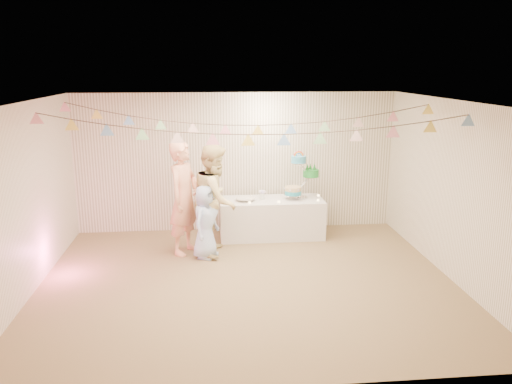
{
  "coord_description": "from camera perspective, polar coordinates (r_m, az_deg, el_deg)",
  "views": [
    {
      "loc": [
        -0.53,
        -6.73,
        3.07
      ],
      "look_at": [
        0.2,
        0.8,
        1.15
      ],
      "focal_mm": 35.0,
      "sensor_mm": 36.0,
      "label": 1
    }
  ],
  "objects": [
    {
      "name": "cake_bottom",
      "position": [
        9.1,
        4.31,
        -0.01
      ],
      "size": [
        0.31,
        0.31,
        0.15
      ],
      "primitive_type": null,
      "color": "teal",
      "rests_on": "cake_stand"
    },
    {
      "name": "cake_top_tier",
      "position": [
        9.02,
        4.91,
        3.38
      ],
      "size": [
        0.25,
        0.25,
        0.19
      ],
      "primitive_type": null,
      "color": "#3C9DBF",
      "rests_on": "cake_stand"
    },
    {
      "name": "ceiling",
      "position": [
        6.76,
        -1.05,
        10.26
      ],
      "size": [
        6.0,
        6.0,
        0.0
      ],
      "primitive_type": "plane",
      "color": "silver",
      "rests_on": "ground"
    },
    {
      "name": "tealight_3",
      "position": [
        9.34,
        3.76,
        -0.36
      ],
      "size": [
        0.04,
        0.04,
        0.03
      ],
      "primitive_type": "cylinder",
      "color": "#FFD88C",
      "rests_on": "table"
    },
    {
      "name": "bunting_front",
      "position": [
        6.59,
        -0.9,
        7.71
      ],
      "size": [
        5.6,
        0.9,
        0.36
      ],
      "primitive_type": null,
      "color": "#72A5E5",
      "rests_on": "ceiling"
    },
    {
      "name": "platter",
      "position": [
        8.97,
        -1.19,
        -0.68
      ],
      "size": [
        0.35,
        0.35,
        0.02
      ],
      "primitive_type": "cylinder",
      "color": "white",
      "rests_on": "table"
    },
    {
      "name": "cake_middle",
      "position": [
        9.24,
        6.21,
        1.89
      ],
      "size": [
        0.27,
        0.27,
        0.22
      ],
      "primitive_type": null,
      "color": "#1E8B31",
      "rests_on": "cake_stand"
    },
    {
      "name": "person_adult_b",
      "position": [
        8.27,
        -4.64,
        -0.85
      ],
      "size": [
        0.84,
        1.01,
        1.84
      ],
      "primitive_type": "imported",
      "rotation": [
        0.0,
        0.0,
        1.39
      ],
      "color": "beige",
      "rests_on": "floor"
    },
    {
      "name": "cake_stand",
      "position": [
        9.11,
        5.22,
        2.08
      ],
      "size": [
        0.73,
        0.43,
        0.82
      ],
      "primitive_type": null,
      "color": "silver",
      "rests_on": "table"
    },
    {
      "name": "back_wall",
      "position": [
        9.41,
        -2.21,
        3.39
      ],
      "size": [
        6.0,
        6.0,
        0.0
      ],
      "primitive_type": "plane",
      "color": "white",
      "rests_on": "ground"
    },
    {
      "name": "tealight_4",
      "position": [
        9.05,
        7.11,
        -0.92
      ],
      "size": [
        0.04,
        0.04,
        0.03
      ],
      "primitive_type": "cylinder",
      "color": "#FFD88C",
      "rests_on": "table"
    },
    {
      "name": "front_wall",
      "position": [
        4.61,
        1.49,
        -8.32
      ],
      "size": [
        6.0,
        6.0,
        0.0
      ],
      "primitive_type": "plane",
      "color": "white",
      "rests_on": "ground"
    },
    {
      "name": "right_wall",
      "position": [
        7.8,
        21.55,
        0.12
      ],
      "size": [
        5.0,
        5.0,
        0.0
      ],
      "primitive_type": "plane",
      "color": "white",
      "rests_on": "ground"
    },
    {
      "name": "tealight_5",
      "position": [
        9.37,
        7.15,
        -0.38
      ],
      "size": [
        0.04,
        0.04,
        0.03
      ],
      "primitive_type": "cylinder",
      "color": "#FFD88C",
      "rests_on": "table"
    },
    {
      "name": "person_adult_a",
      "position": [
        8.31,
        -8.22,
        -0.69
      ],
      "size": [
        0.73,
        0.83,
        1.9
      ],
      "primitive_type": "imported",
      "rotation": [
        0.0,
        0.0,
        1.07
      ],
      "color": "#F6A580",
      "rests_on": "floor"
    },
    {
      "name": "tealight_6",
      "position": [
        8.82,
        -0.74,
        -1.2
      ],
      "size": [
        0.04,
        0.04,
        0.03
      ],
      "primitive_type": "cylinder",
      "color": "#FFD88C",
      "rests_on": "table"
    },
    {
      "name": "person_child",
      "position": [
        8.16,
        -5.8,
        -3.39
      ],
      "size": [
        0.63,
        0.71,
        1.22
      ],
      "primitive_type": "imported",
      "rotation": [
        0.0,
        0.0,
        1.07
      ],
      "color": "#B4CFFF",
      "rests_on": "floor"
    },
    {
      "name": "tealight_0",
      "position": [
        8.87,
        -3.21,
        -1.14
      ],
      "size": [
        0.04,
        0.04,
        0.03
      ],
      "primitive_type": "cylinder",
      "color": "#FFD88C",
      "rests_on": "table"
    },
    {
      "name": "table",
      "position": [
        9.18,
        1.78,
        -2.98
      ],
      "size": [
        1.88,
        0.75,
        0.71
      ],
      "primitive_type": "cube",
      "color": "silver",
      "rests_on": "floor"
    },
    {
      "name": "left_wall",
      "position": [
        7.38,
        -24.91,
        -0.98
      ],
      "size": [
        5.0,
        5.0,
        0.0
      ],
      "primitive_type": "plane",
      "color": "white",
      "rests_on": "ground"
    },
    {
      "name": "tealight_2",
      "position": [
        8.88,
        2.62,
        -1.11
      ],
      "size": [
        0.04,
        0.04,
        0.03
      ],
      "primitive_type": "cylinder",
      "color": "#FFD88C",
      "rests_on": "table"
    },
    {
      "name": "bunting_back",
      "position": [
        7.88,
        -1.68,
        9.0
      ],
      "size": [
        5.6,
        1.1,
        0.4
      ],
      "primitive_type": null,
      "color": "pink",
      "rests_on": "ceiling"
    },
    {
      "name": "posy",
      "position": [
        9.08,
        0.71,
        -0.01
      ],
      "size": [
        0.15,
        0.15,
        0.17
      ],
      "primitive_type": null,
      "color": "white",
      "rests_on": "table"
    },
    {
      "name": "tealight_1",
      "position": [
        9.21,
        -0.5,
        -0.53
      ],
      "size": [
        0.04,
        0.04,
        0.03
      ],
      "primitive_type": "cylinder",
      "color": "#FFD88C",
      "rests_on": "table"
    },
    {
      "name": "floor",
      "position": [
        7.41,
        -0.96,
        -10.22
      ],
      "size": [
        6.0,
        6.0,
        0.0
      ],
      "primitive_type": "plane",
      "color": "brown",
      "rests_on": "ground"
    }
  ]
}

